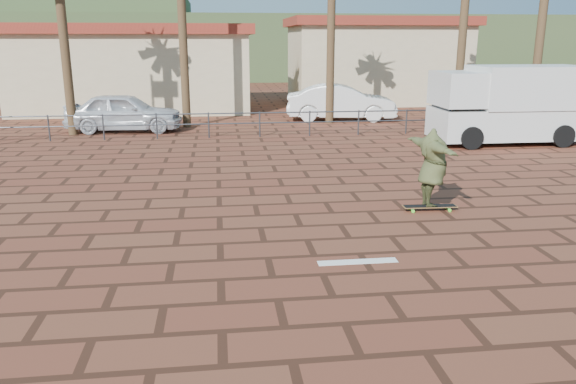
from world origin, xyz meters
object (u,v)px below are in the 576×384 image
object	(u,v)px
car_silver	(124,112)
car_white	(341,102)
campervan	(510,103)
longboard	(430,207)
skateboarder	(432,168)

from	to	relation	value
car_silver	car_white	xyz separation A→B (m)	(9.73, 2.19, 0.04)
campervan	car_white	xyz separation A→B (m)	(-4.83, 6.78, -0.64)
longboard	car_white	bearing A→B (deg)	87.70
campervan	car_silver	bearing A→B (deg)	162.96
skateboarder	campervan	xyz separation A→B (m)	(6.00, 7.97, 0.48)
skateboarder	campervan	distance (m)	9.99
campervan	longboard	bearing A→B (deg)	-126.49
longboard	campervan	world-z (taller)	campervan
campervan	car_white	bearing A→B (deg)	125.94
skateboarder	campervan	bearing A→B (deg)	-43.20
campervan	car_white	world-z (taller)	campervan
car_white	longboard	bearing A→B (deg)	-176.16
longboard	car_silver	distance (m)	15.22
longboard	car_silver	xyz separation A→B (m)	(-8.56, 12.56, 0.71)
longboard	car_white	xyz separation A→B (m)	(1.17, 14.75, 0.75)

